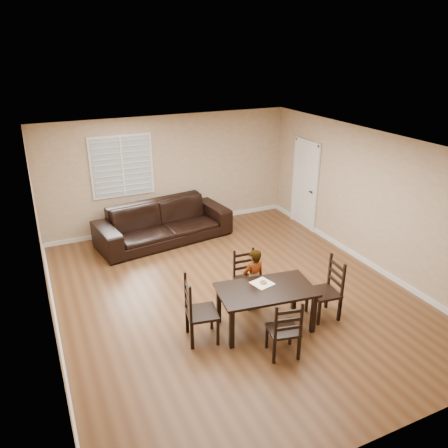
{
  "coord_description": "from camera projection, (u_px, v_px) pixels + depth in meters",
  "views": [
    {
      "loc": [
        -2.97,
        -6.1,
        4.21
      ],
      "look_at": [
        0.22,
        0.88,
        1.0
      ],
      "focal_mm": 35.0,
      "sensor_mm": 36.0,
      "label": 1
    }
  ],
  "objects": [
    {
      "name": "donut",
      "position": [
        263.0,
        282.0,
        6.86
      ],
      "size": [
        0.11,
        0.11,
        0.04
      ],
      "color": "#BF7A44",
      "rests_on": "napkin"
    },
    {
      "name": "sofa",
      "position": [
        164.0,
        223.0,
        9.85
      ],
      "size": [
        3.13,
        1.59,
        0.88
      ],
      "primitive_type": "imported",
      "rotation": [
        0.0,
        0.0,
        0.14
      ],
      "color": "black",
      "rests_on": "ground"
    },
    {
      "name": "chair_near",
      "position": [
        245.0,
        276.0,
        7.66
      ],
      "size": [
        0.43,
        0.41,
        0.91
      ],
      "rotation": [
        0.0,
        0.0,
        -0.07
      ],
      "color": "black",
      "rests_on": "ground"
    },
    {
      "name": "room",
      "position": [
        231.0,
        196.0,
        7.35
      ],
      "size": [
        6.04,
        7.04,
        2.72
      ],
      "color": "#C9AF88",
      "rests_on": "ground"
    },
    {
      "name": "chair_right",
      "position": [
        331.0,
        290.0,
        7.12
      ],
      "size": [
        0.48,
        0.51,
        1.03
      ],
      "rotation": [
        0.0,
        0.0,
        -1.68
      ],
      "color": "black",
      "rests_on": "ground"
    },
    {
      "name": "napkin",
      "position": [
        262.0,
        283.0,
        6.86
      ],
      "size": [
        0.36,
        0.36,
        0.0
      ],
      "primitive_type": "cube",
      "rotation": [
        0.0,
        0.0,
        0.24
      ],
      "color": "white",
      "rests_on": "dining_table"
    },
    {
      "name": "ground",
      "position": [
        233.0,
        294.0,
        7.88
      ],
      "size": [
        7.0,
        7.0,
        0.0
      ],
      "primitive_type": "plane",
      "color": "brown",
      "rests_on": "ground"
    },
    {
      "name": "chair_left",
      "position": [
        193.0,
        313.0,
        6.49
      ],
      "size": [
        0.53,
        0.55,
        1.07
      ],
      "rotation": [
        0.0,
        0.0,
        1.39
      ],
      "color": "black",
      "rests_on": "ground"
    },
    {
      "name": "child",
      "position": [
        254.0,
        280.0,
        7.25
      ],
      "size": [
        0.43,
        0.3,
        1.11
      ],
      "primitive_type": "imported",
      "rotation": [
        0.0,
        0.0,
        3.23
      ],
      "color": "gray",
      "rests_on": "ground"
    },
    {
      "name": "dining_table",
      "position": [
        266.0,
        294.0,
        6.75
      ],
      "size": [
        1.59,
        1.03,
        0.7
      ],
      "rotation": [
        0.0,
        0.0,
        -0.13
      ],
      "color": "black",
      "rests_on": "ground"
    },
    {
      "name": "chair_far",
      "position": [
        286.0,
        334.0,
        6.12
      ],
      "size": [
        0.5,
        0.48,
        0.94
      ],
      "rotation": [
        0.0,
        0.0,
        2.93
      ],
      "color": "black",
      "rests_on": "ground"
    }
  ]
}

